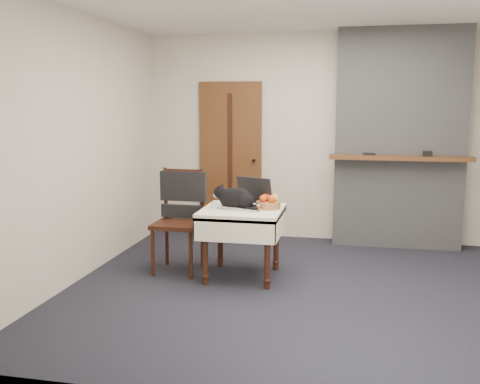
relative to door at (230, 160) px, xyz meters
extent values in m
plane|color=black|center=(1.20, -1.97, -1.00)|extent=(4.50, 4.50, 0.00)
cube|color=beige|center=(1.20, 0.03, 0.30)|extent=(4.50, 0.02, 2.60)
cube|color=beige|center=(-1.05, -1.97, 0.30)|extent=(0.02, 4.00, 2.60)
cube|color=white|center=(1.20, -1.97, 1.60)|extent=(4.50, 4.00, 0.02)
cube|color=brown|center=(0.00, 0.00, 0.00)|extent=(0.82, 0.05, 2.00)
cube|color=#351D0E|center=(0.00, -0.03, 0.00)|extent=(0.06, 0.01, 1.70)
cylinder|color=black|center=(0.32, -0.04, 0.00)|extent=(0.04, 0.06, 0.04)
cube|color=gray|center=(2.10, -0.12, 0.30)|extent=(1.50, 0.30, 2.60)
cube|color=brown|center=(2.10, -0.36, 0.10)|extent=(1.62, 0.18, 0.05)
cube|color=black|center=(1.75, -0.36, 0.14)|extent=(0.14, 0.04, 0.03)
cube|color=black|center=(2.40, -0.36, 0.16)|extent=(0.10, 0.07, 0.06)
cylinder|color=#351D0E|center=(0.21, -2.02, -0.68)|extent=(0.06, 0.06, 0.64)
sphere|color=#351D0E|center=(0.21, -2.02, -0.92)|extent=(0.07, 0.07, 0.07)
cylinder|color=#351D0E|center=(0.81, -2.02, -0.68)|extent=(0.06, 0.06, 0.64)
sphere|color=#351D0E|center=(0.81, -2.02, -0.92)|extent=(0.07, 0.07, 0.07)
cylinder|color=#351D0E|center=(0.21, -1.42, -0.68)|extent=(0.06, 0.06, 0.64)
sphere|color=#351D0E|center=(0.21, -1.42, -0.92)|extent=(0.07, 0.07, 0.07)
cylinder|color=#351D0E|center=(0.81, -1.42, -0.68)|extent=(0.06, 0.06, 0.64)
sphere|color=#351D0E|center=(0.81, -1.42, -0.92)|extent=(0.07, 0.07, 0.07)
cube|color=white|center=(0.51, -1.72, -0.33)|extent=(0.78, 0.78, 0.06)
cube|color=white|center=(0.51, -2.10, -0.44)|extent=(0.78, 0.01, 0.22)
cube|color=white|center=(0.51, -1.33, -0.44)|extent=(0.78, 0.01, 0.22)
cube|color=white|center=(0.13, -1.72, -0.44)|extent=(0.01, 0.78, 0.22)
cube|color=white|center=(0.90, -1.72, -0.44)|extent=(0.01, 0.78, 0.22)
cube|color=#B7B7BC|center=(0.54, -1.71, -0.29)|extent=(0.47, 0.41, 0.02)
cube|color=black|center=(0.54, -1.71, -0.27)|extent=(0.38, 0.30, 0.00)
cube|color=black|center=(0.60, -1.55, -0.14)|extent=(0.39, 0.22, 0.27)
cube|color=#AED6FF|center=(0.60, -1.56, -0.14)|extent=(0.36, 0.19, 0.24)
ellipsoid|color=black|center=(0.45, -1.74, -0.19)|extent=(0.35, 0.23, 0.21)
ellipsoid|color=black|center=(0.54, -1.75, -0.21)|extent=(0.20, 0.21, 0.17)
sphere|color=black|center=(0.28, -1.72, -0.14)|extent=(0.14, 0.14, 0.12)
ellipsoid|color=white|center=(0.24, -1.71, -0.17)|extent=(0.06, 0.07, 0.06)
ellipsoid|color=white|center=(0.31, -1.72, -0.23)|extent=(0.06, 0.08, 0.08)
cone|color=black|center=(0.29, -1.75, -0.08)|extent=(0.05, 0.05, 0.05)
cone|color=black|center=(0.30, -1.68, -0.08)|extent=(0.05, 0.05, 0.05)
cylinder|color=black|center=(0.60, -1.83, -0.27)|extent=(0.18, 0.12, 0.04)
sphere|color=white|center=(0.30, -1.76, -0.28)|extent=(0.04, 0.04, 0.04)
sphere|color=white|center=(0.31, -1.68, -0.28)|extent=(0.04, 0.04, 0.04)
cylinder|color=silver|center=(0.24, -1.77, -0.27)|extent=(0.06, 0.06, 0.06)
cylinder|color=#973912|center=(0.69, -1.84, -0.27)|extent=(0.03, 0.03, 0.06)
cylinder|color=silver|center=(0.69, -1.84, -0.24)|extent=(0.03, 0.03, 0.01)
cylinder|color=#AC7745|center=(0.76, -1.66, -0.27)|extent=(0.24, 0.24, 0.07)
sphere|color=#F75B14|center=(0.71, -1.68, -0.20)|extent=(0.07, 0.07, 0.07)
sphere|color=#F75B14|center=(0.80, -1.69, -0.20)|extent=(0.07, 0.07, 0.07)
sphere|color=#F75B14|center=(0.76, -1.61, -0.20)|extent=(0.07, 0.07, 0.07)
sphere|color=yellow|center=(0.82, -1.63, -0.20)|extent=(0.07, 0.07, 0.07)
sphere|color=#F75B14|center=(0.72, -1.62, -0.20)|extent=(0.07, 0.07, 0.07)
cube|color=black|center=(0.68, -1.71, -0.30)|extent=(0.13, 0.03, 0.01)
cube|color=#351D0E|center=(-0.17, -1.68, -0.50)|extent=(0.47, 0.47, 0.04)
cylinder|color=#351D0E|center=(-0.38, -1.88, -0.75)|extent=(0.04, 0.04, 0.50)
cylinder|color=#351D0E|center=(0.03, -1.88, -0.75)|extent=(0.04, 0.04, 0.50)
cylinder|color=#351D0E|center=(-0.37, -1.48, -0.75)|extent=(0.04, 0.04, 0.50)
cylinder|color=#351D0E|center=(0.03, -1.48, -0.75)|extent=(0.04, 0.04, 0.50)
cylinder|color=#351D0E|center=(-0.37, -1.48, -0.22)|extent=(0.04, 0.04, 0.56)
cylinder|color=#351D0E|center=(0.03, -1.48, -0.22)|extent=(0.04, 0.04, 0.56)
cube|color=#351D0E|center=(-0.17, -1.48, -0.11)|extent=(0.40, 0.04, 0.31)
cube|color=black|center=(-0.17, -1.49, -0.13)|extent=(0.49, 0.07, 0.31)
camera|label=1|loc=(1.55, -6.78, 0.72)|focal=40.00mm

